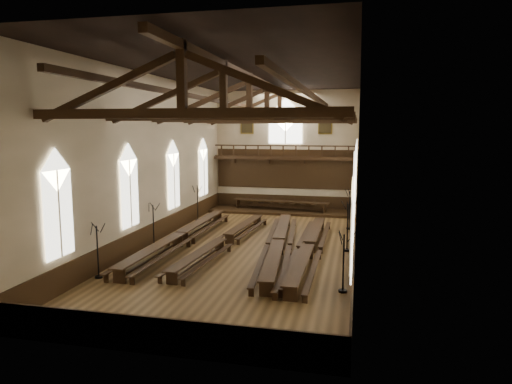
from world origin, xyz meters
TOP-DOWN VIEW (x-y plane):
  - ground at (0.00, 0.00)m, footprint 26.00×26.00m
  - room_walls at (0.00, 0.00)m, footprint 26.00×26.00m
  - wainscot_band at (0.00, 0.00)m, footprint 12.00×26.00m
  - side_windows at (-0.00, -0.00)m, footprint 11.85×19.80m
  - end_window at (0.00, 12.90)m, footprint 2.80×0.12m
  - minstrels_gallery at (0.00, 12.66)m, footprint 11.80×1.24m
  - portraits at (0.00, 12.90)m, footprint 7.75×0.09m
  - roof_trusses at (0.00, -0.00)m, footprint 11.70×25.70m
  - refectory_row_a at (-4.12, -0.38)m, footprint 1.68×14.66m
  - refectory_row_b at (-1.38, -0.41)m, footprint 1.85×13.87m
  - refectory_row_c at (1.78, -0.62)m, footprint 2.23×14.57m
  - refectory_row_d at (3.54, -1.02)m, footprint 1.50×14.23m
  - dais at (-0.16, 11.40)m, footprint 11.40×3.04m
  - high_table at (-0.16, 11.40)m, footprint 8.07×1.82m
  - high_chairs at (-0.16, 12.18)m, footprint 5.84×0.45m
  - candelabrum_left_near at (-5.55, -6.87)m, footprint 0.77×0.78m
  - candelabrum_left_mid at (-5.55, -0.98)m, footprint 0.71×0.80m
  - candelabrum_left_far at (-5.55, 6.55)m, footprint 0.80×0.77m
  - candelabrum_right_near at (5.55, -6.27)m, footprint 0.70×0.81m
  - candelabrum_right_mid at (5.55, 0.38)m, footprint 0.87×0.81m
  - candelabrum_right_far at (5.55, 6.18)m, footprint 0.83×0.83m

SIDE VIEW (x-z plane):
  - ground at x=0.00m, z-range 0.00..0.00m
  - dais at x=-0.16m, z-range 0.00..0.20m
  - refectory_row_b at x=-1.38m, z-range 0.16..0.84m
  - refectory_row_d at x=3.54m, z-range 0.17..0.90m
  - refectory_row_c at x=1.78m, z-range 0.17..0.93m
  - refectory_row_a at x=-4.12m, z-range 0.18..0.95m
  - wainscot_band at x=0.00m, z-range 0.00..1.20m
  - high_chairs at x=-0.16m, z-range 0.25..1.19m
  - candelabrum_left_mid at x=-5.55m, z-range -0.51..2.09m
  - candelabrum_left_near at x=-5.55m, z-range -0.51..2.10m
  - candelabrum_right_near at x=5.55m, z-range -0.52..2.13m
  - candelabrum_left_far at x=-5.55m, z-range -0.52..2.15m
  - high_table at x=-0.16m, z-range 0.46..1.22m
  - candelabrum_right_far at x=5.55m, z-range -0.55..2.25m
  - candelabrum_right_mid at x=5.55m, z-range -0.56..2.31m
  - side_windows at x=0.00m, z-range 1.49..5.99m
  - minstrels_gallery at x=0.00m, z-range 2.06..5.76m
  - room_walls at x=0.00m, z-range -6.54..19.46m
  - portraits at x=0.00m, z-range 6.38..7.82m
  - end_window at x=0.00m, z-range 5.32..9.12m
  - roof_trusses at x=0.00m, z-range 6.82..9.62m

